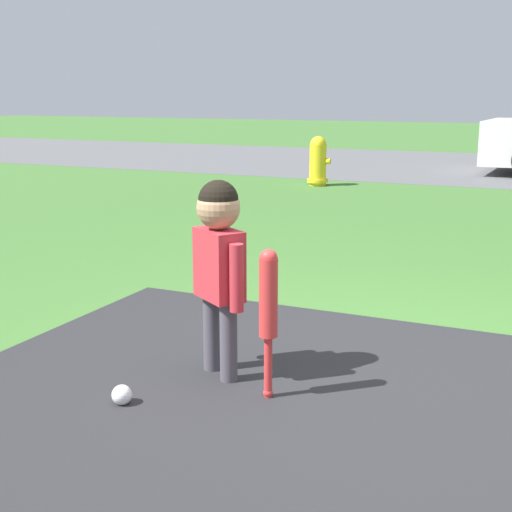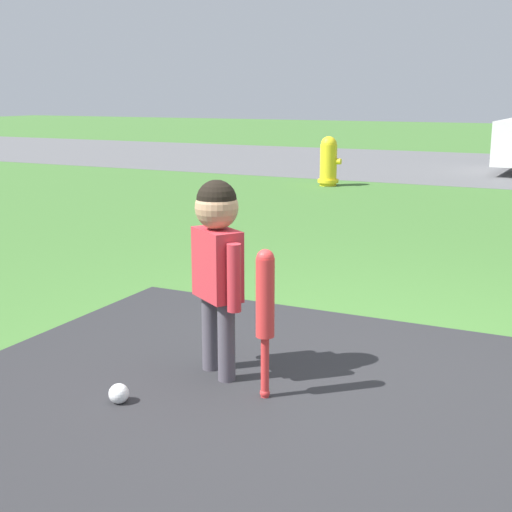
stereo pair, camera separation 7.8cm
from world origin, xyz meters
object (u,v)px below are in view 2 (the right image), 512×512
at_px(child, 217,251).
at_px(sports_ball, 119,394).
at_px(baseball_bat, 265,303).
at_px(fire_hydrant, 329,162).

bearing_deg(child, sports_ball, -83.13).
relative_size(baseball_bat, sports_ball, 7.60).
relative_size(sports_ball, fire_hydrant, 0.12).
height_order(baseball_bat, sports_ball, baseball_bat).
distance_m(sports_ball, fire_hydrant, 7.50).
xyz_separation_m(child, fire_hydrant, (-1.99, 6.83, -0.25)).
xyz_separation_m(child, sports_ball, (-0.23, -0.46, -0.55)).
distance_m(baseball_bat, sports_ball, 0.74).
relative_size(baseball_bat, fire_hydrant, 0.95).
bearing_deg(child, fire_hydrant, 139.64).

